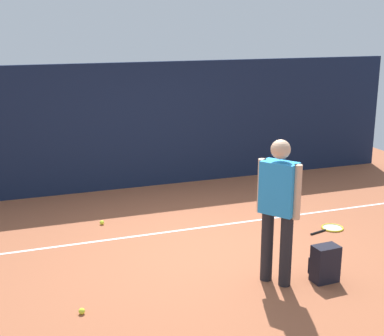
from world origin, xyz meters
The scene contains 8 objects.
ground_plane centered at (0.00, 0.00, 0.00)m, with size 12.00×12.00×0.00m, color #9E5638.
back_fence centered at (0.00, 3.00, 1.13)m, with size 10.00×0.10×2.25m, color #141E38.
court_line centered at (0.00, 0.66, 0.00)m, with size 9.00×0.05×0.00m, color white.
tennis_player centered at (0.44, -1.25, 0.97)m, with size 0.41×0.45×1.70m.
tennis_racket centered at (2.01, -0.03, 0.01)m, with size 0.64×0.40×0.03m.
backpack centered at (0.99, -1.40, 0.21)m, with size 0.31×0.29×0.44m.
tennis_ball_near_player centered at (-1.79, -1.21, 0.03)m, with size 0.07×0.07×0.07m, color #CCE033.
tennis_ball_by_fence centered at (-1.12, 1.28, 0.03)m, with size 0.07×0.07×0.07m, color #CCE033.
Camera 1 is at (-2.43, -6.37, 2.95)m, focal length 50.99 mm.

